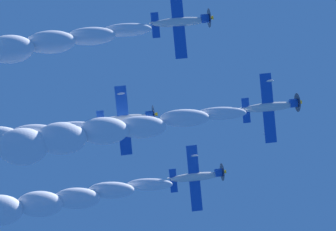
{
  "coord_description": "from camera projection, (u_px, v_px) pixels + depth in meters",
  "views": [
    {
      "loc": [
        9.51,
        31.42,
        2.04
      ],
      "look_at": [
        10.08,
        2.1,
        77.28
      ],
      "focal_mm": 76.58,
      "sensor_mm": 36.0,
      "label": 1
    }
  ],
  "objects": [
    {
      "name": "airplane_lead",
      "position": [
        271.0,
        107.0,
        82.19
      ],
      "size": [
        7.3,
        7.73,
        3.64
      ],
      "color": "silver"
    },
    {
      "name": "airplane_left_wingman",
      "position": [
        197.0,
        177.0,
        87.2
      ],
      "size": [
        7.3,
        7.59,
        3.96
      ],
      "color": "silver"
    },
    {
      "name": "airplane_right_wingman",
      "position": [
        182.0,
        22.0,
        80.25
      ],
      "size": [
        7.3,
        7.62,
        3.77
      ],
      "color": "silver"
    },
    {
      "name": "airplane_slot_tail",
      "position": [
        127.0,
        119.0,
        82.64
      ],
      "size": [
        7.3,
        7.74,
        3.7
      ],
      "color": "silver"
    },
    {
      "name": "smoke_trail_lead",
      "position": [
        82.0,
        136.0,
        79.56
      ],
      "size": [
        28.49,
        5.45,
        7.36
      ],
      "color": "white"
    },
    {
      "name": "smoke_trail_left_wingman",
      "position": [
        19.0,
        208.0,
        84.58
      ],
      "size": [
        28.21,
        5.47,
        7.56
      ],
      "color": "white"
    }
  ]
}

